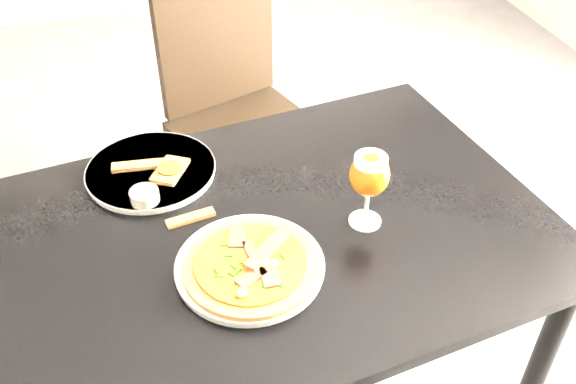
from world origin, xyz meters
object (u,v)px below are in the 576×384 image
object	(u,v)px
pizza	(251,265)
dining_table	(263,260)
chair_far	(240,114)
beer_glass	(370,175)

from	to	relation	value
pizza	dining_table	bearing A→B (deg)	66.56
chair_far	beer_glass	bearing A→B (deg)	-102.78
chair_far	beer_glass	xyz separation A→B (m)	(0.09, -0.85, 0.36)
chair_far	pizza	world-z (taller)	chair_far
dining_table	beer_glass	bearing A→B (deg)	-16.65
dining_table	pizza	distance (m)	0.17
chair_far	beer_glass	size ratio (longest dim) A/B	5.40
dining_table	pizza	bearing A→B (deg)	-120.97
chair_far	pizza	bearing A→B (deg)	-119.46
pizza	beer_glass	xyz separation A→B (m)	(0.26, 0.08, 0.10)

